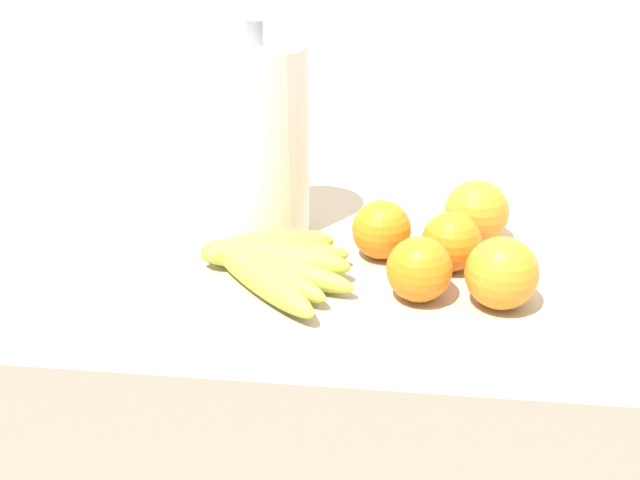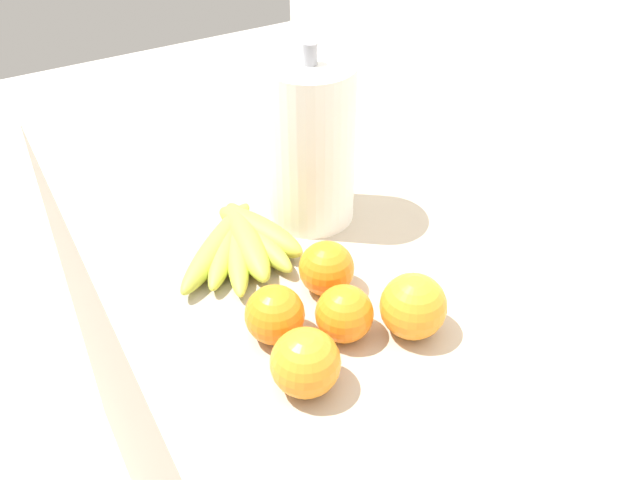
{
  "view_description": "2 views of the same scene",
  "coord_description": "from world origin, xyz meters",
  "px_view_note": "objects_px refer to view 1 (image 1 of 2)",
  "views": [
    {
      "loc": [
        -0.05,
        -0.92,
        1.31
      ],
      "look_at": [
        -0.14,
        -0.11,
        0.9
      ],
      "focal_mm": 43.17,
      "sensor_mm": 36.0,
      "label": 1
    },
    {
      "loc": [
        0.55,
        -0.42,
        1.5
      ],
      "look_at": [
        -0.07,
        -0.07,
        0.94
      ],
      "focal_mm": 39.73,
      "sensor_mm": 36.0,
      "label": 2
    }
  ],
  "objects_px": {
    "orange_front": "(419,269)",
    "paper_towel_roll": "(259,141)",
    "banana_bunch": "(269,262)",
    "orange_far_right": "(381,230)",
    "orange_back_right": "(502,273)",
    "orange_center": "(476,212)",
    "orange_right": "(451,242)"
  },
  "relations": [
    {
      "from": "banana_bunch",
      "to": "orange_far_right",
      "type": "height_order",
      "value": "orange_far_right"
    },
    {
      "from": "paper_towel_roll",
      "to": "orange_right",
      "type": "bearing_deg",
      "value": -19.59
    },
    {
      "from": "banana_bunch",
      "to": "orange_center",
      "type": "distance_m",
      "value": 0.28
    },
    {
      "from": "orange_front",
      "to": "orange_center",
      "type": "relative_size",
      "value": 0.89
    },
    {
      "from": "banana_bunch",
      "to": "orange_front",
      "type": "bearing_deg",
      "value": -10.36
    },
    {
      "from": "orange_front",
      "to": "paper_towel_roll",
      "type": "relative_size",
      "value": 0.27
    },
    {
      "from": "orange_far_right",
      "to": "orange_center",
      "type": "xyz_separation_m",
      "value": [
        0.12,
        0.05,
        0.0
      ]
    },
    {
      "from": "banana_bunch",
      "to": "paper_towel_roll",
      "type": "bearing_deg",
      "value": 103.77
    },
    {
      "from": "orange_back_right",
      "to": "paper_towel_roll",
      "type": "height_order",
      "value": "paper_towel_roll"
    },
    {
      "from": "orange_front",
      "to": "orange_right",
      "type": "height_order",
      "value": "orange_front"
    },
    {
      "from": "orange_far_right",
      "to": "paper_towel_roll",
      "type": "bearing_deg",
      "value": 158.14
    },
    {
      "from": "orange_far_right",
      "to": "orange_back_right",
      "type": "bearing_deg",
      "value": -37.41
    },
    {
      "from": "orange_back_right",
      "to": "orange_center",
      "type": "bearing_deg",
      "value": 95.87
    },
    {
      "from": "orange_front",
      "to": "paper_towel_roll",
      "type": "distance_m",
      "value": 0.28
    },
    {
      "from": "orange_right",
      "to": "orange_far_right",
      "type": "bearing_deg",
      "value": 164.93
    },
    {
      "from": "orange_right",
      "to": "paper_towel_roll",
      "type": "height_order",
      "value": "paper_towel_roll"
    },
    {
      "from": "orange_center",
      "to": "orange_back_right",
      "type": "relative_size",
      "value": 1.03
    },
    {
      "from": "banana_bunch",
      "to": "paper_towel_roll",
      "type": "relative_size",
      "value": 0.75
    },
    {
      "from": "orange_back_right",
      "to": "orange_far_right",
      "type": "bearing_deg",
      "value": 142.59
    },
    {
      "from": "banana_bunch",
      "to": "paper_towel_roll",
      "type": "distance_m",
      "value": 0.17
    },
    {
      "from": "orange_front",
      "to": "orange_right",
      "type": "bearing_deg",
      "value": 62.79
    },
    {
      "from": "orange_front",
      "to": "orange_right",
      "type": "relative_size",
      "value": 1.02
    },
    {
      "from": "orange_far_right",
      "to": "orange_right",
      "type": "relative_size",
      "value": 1.02
    },
    {
      "from": "orange_right",
      "to": "banana_bunch",
      "type": "bearing_deg",
      "value": -168.56
    },
    {
      "from": "banana_bunch",
      "to": "orange_front",
      "type": "distance_m",
      "value": 0.18
    },
    {
      "from": "orange_center",
      "to": "orange_back_right",
      "type": "xyz_separation_m",
      "value": [
        0.02,
        -0.16,
        -0.0
      ]
    },
    {
      "from": "orange_right",
      "to": "orange_back_right",
      "type": "relative_size",
      "value": 0.89
    },
    {
      "from": "banana_bunch",
      "to": "orange_front",
      "type": "xyz_separation_m",
      "value": [
        0.18,
        -0.03,
        0.02
      ]
    },
    {
      "from": "banana_bunch",
      "to": "orange_center",
      "type": "bearing_deg",
      "value": 25.92
    },
    {
      "from": "orange_far_right",
      "to": "orange_back_right",
      "type": "xyz_separation_m",
      "value": [
        0.14,
        -0.1,
        0.0
      ]
    },
    {
      "from": "orange_far_right",
      "to": "orange_center",
      "type": "height_order",
      "value": "orange_center"
    },
    {
      "from": "orange_front",
      "to": "orange_right",
      "type": "xyz_separation_m",
      "value": [
        0.04,
        0.08,
        -0.0
      ]
    }
  ]
}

